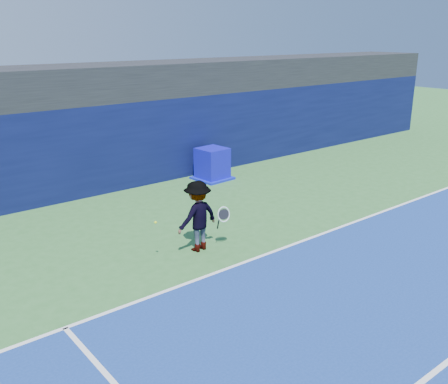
% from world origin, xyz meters
% --- Properties ---
extents(ground, '(80.00, 80.00, 0.00)m').
position_xyz_m(ground, '(0.00, 0.00, 0.00)').
color(ground, '#346F32').
rests_on(ground, ground).
extents(baseline, '(24.00, 0.10, 0.01)m').
position_xyz_m(baseline, '(0.00, 3.00, 0.01)').
color(baseline, white).
rests_on(baseline, ground).
extents(stadium_band, '(36.00, 3.00, 1.20)m').
position_xyz_m(stadium_band, '(0.00, 11.50, 3.60)').
color(stadium_band, black).
rests_on(stadium_band, back_wall_assembly).
extents(back_wall_assembly, '(36.00, 1.03, 3.00)m').
position_xyz_m(back_wall_assembly, '(-0.00, 10.50, 1.50)').
color(back_wall_assembly, '#0A0F3A').
rests_on(back_wall_assembly, ground).
extents(equipment_cart, '(1.32, 1.32, 1.19)m').
position_xyz_m(equipment_cart, '(3.21, 9.15, 0.54)').
color(equipment_cart, '#0F0CAE').
rests_on(equipment_cart, ground).
extents(tennis_player, '(1.37, 0.78, 1.81)m').
position_xyz_m(tennis_player, '(-0.97, 4.31, 0.91)').
color(tennis_player, silver).
rests_on(tennis_player, ground).
extents(tennis_ball, '(0.06, 0.06, 0.06)m').
position_xyz_m(tennis_ball, '(-2.16, 4.35, 1.02)').
color(tennis_ball, yellow).
rests_on(tennis_ball, ground).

